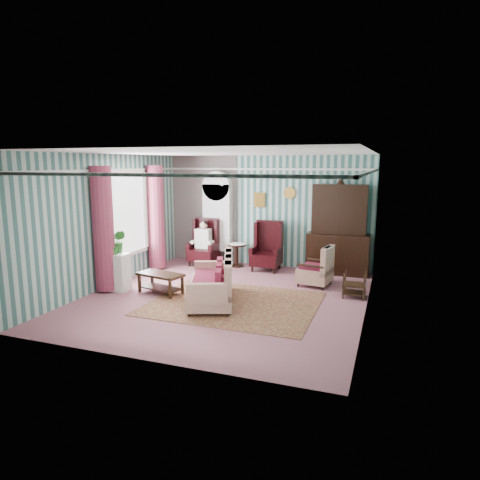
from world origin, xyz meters
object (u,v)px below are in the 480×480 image
(wingback_right, at_px, (266,246))
(floral_armchair, at_px, (315,264))
(dresser_hutch, at_px, (339,227))
(nest_table, at_px, (354,285))
(round_side_table, at_px, (237,255))
(coffee_table, at_px, (161,283))
(seated_woman, at_px, (203,243))
(sofa, at_px, (211,276))
(plant_stand, at_px, (116,272))
(bookcase, at_px, (217,222))
(wingback_left, at_px, (203,242))

(wingback_right, distance_m, floral_armchair, 1.71)
(dresser_hutch, relative_size, nest_table, 4.37)
(round_side_table, height_order, coffee_table, round_side_table)
(seated_woman, bearing_deg, wingback_right, 0.00)
(sofa, bearing_deg, nest_table, -85.31)
(seated_woman, xyz_separation_m, nest_table, (4.07, -1.55, -0.32))
(round_side_table, xyz_separation_m, plant_stand, (-1.70, -2.90, 0.10))
(plant_stand, xyz_separation_m, sofa, (2.24, -0.06, 0.12))
(sofa, bearing_deg, plant_stand, 67.73)
(dresser_hutch, bearing_deg, bookcase, 177.89)
(wingback_right, bearing_deg, floral_armchair, -33.97)
(wingback_left, height_order, sofa, wingback_left)
(nest_table, height_order, sofa, sofa)
(dresser_hutch, relative_size, coffee_table, 2.41)
(dresser_hutch, bearing_deg, round_side_table, -177.36)
(nest_table, relative_size, coffee_table, 0.55)
(wingback_left, distance_m, sofa, 3.16)
(seated_woman, xyz_separation_m, sofa, (1.44, -2.81, -0.07))
(bookcase, xyz_separation_m, coffee_table, (-0.03, -3.03, -0.90))
(nest_table, bearing_deg, wingback_left, 159.15)
(wingback_left, bearing_deg, wingback_right, 0.00)
(wingback_right, bearing_deg, round_side_table, 169.99)
(dresser_hutch, xyz_separation_m, coffee_table, (-3.28, -2.91, -0.96))
(seated_woman, relative_size, round_side_table, 1.97)
(seated_woman, distance_m, floral_armchair, 3.30)
(coffee_table, bearing_deg, bookcase, 89.50)
(dresser_hutch, bearing_deg, nest_table, -72.61)
(bookcase, distance_m, dresser_hutch, 3.25)
(bookcase, bearing_deg, seated_woman, -122.66)
(seated_woman, height_order, sofa, seated_woman)
(wingback_right, xyz_separation_m, sofa, (-0.31, -2.81, -0.11))
(wingback_left, relative_size, plant_stand, 1.56)
(wingback_left, bearing_deg, coffee_table, -85.16)
(bookcase, distance_m, floral_armchair, 3.26)
(round_side_table, distance_m, plant_stand, 3.36)
(dresser_hutch, height_order, coffee_table, dresser_hutch)
(round_side_table, distance_m, nest_table, 3.60)
(dresser_hutch, distance_m, sofa, 3.76)
(nest_table, height_order, floral_armchair, floral_armchair)
(wingback_left, bearing_deg, seated_woman, 0.00)
(round_side_table, distance_m, coffee_table, 2.88)
(seated_woman, bearing_deg, wingback_left, 0.00)
(wingback_left, bearing_deg, bookcase, 57.34)
(wingback_right, relative_size, sofa, 0.67)
(coffee_table, bearing_deg, sofa, -7.57)
(floral_armchair, bearing_deg, wingback_left, 82.45)
(nest_table, xyz_separation_m, coffee_table, (-3.85, -1.09, -0.05))
(wingback_right, xyz_separation_m, round_side_table, (-0.85, 0.15, -0.33))
(wingback_right, xyz_separation_m, coffee_table, (-1.53, -2.64, -0.41))
(nest_table, xyz_separation_m, plant_stand, (-4.87, -1.20, 0.13))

